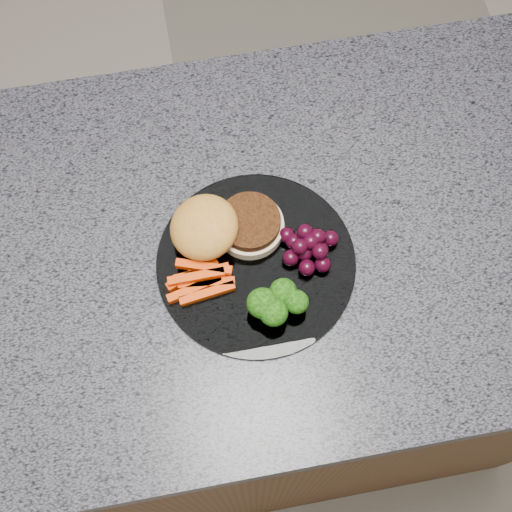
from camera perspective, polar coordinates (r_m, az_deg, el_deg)
The scene contains 8 objects.
room at distance 0.56m, azimuth -7.46°, elevation 19.27°, with size 4.02×4.02×2.70m.
island_cabinet at distance 1.39m, azimuth -2.86°, elevation -6.96°, with size 1.20×0.60×0.86m, color brown.
countertop at distance 0.96m, azimuth -4.10°, elevation 0.28°, with size 1.20×0.60×0.04m, color #52515C.
plate at distance 0.93m, azimuth 0.00°, elevation -0.54°, with size 0.26×0.26×0.01m, color white.
burger at distance 0.92m, azimuth -2.85°, elevation 2.27°, with size 0.17×0.11×0.05m.
carrot_sticks at distance 0.91m, azimuth -4.48°, elevation -1.90°, with size 0.09×0.06×0.02m.
broccoli at distance 0.88m, azimuth 1.58°, elevation -3.78°, with size 0.08×0.06×0.05m.
grape_bunch at distance 0.92m, azimuth 4.24°, elevation 0.76°, with size 0.08×0.07×0.04m.
Camera 1 is at (0.00, -0.38, 1.76)m, focal length 50.00 mm.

